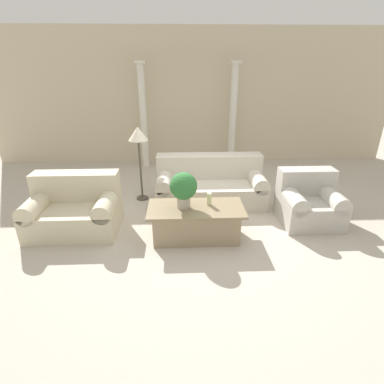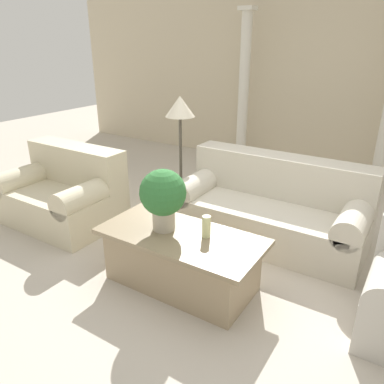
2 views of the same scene
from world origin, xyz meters
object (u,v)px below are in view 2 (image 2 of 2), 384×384
loveseat (65,192)px  potted_plant (163,195)px  sofa_long (271,208)px  coffee_table (181,259)px  floor_lamp (180,114)px

loveseat → potted_plant: bearing=-10.8°
loveseat → sofa_long: bearing=22.4°
sofa_long → coffee_table: sofa_long is taller
potted_plant → loveseat: bearing=169.2°
potted_plant → coffee_table: bearing=-1.5°
loveseat → coffee_table: 1.88m
potted_plant → floor_lamp: (-0.77, 1.40, 0.38)m
potted_plant → floor_lamp: size_ratio=0.38×
coffee_table → floor_lamp: size_ratio=1.01×
loveseat → floor_lamp: size_ratio=0.95×
floor_lamp → coffee_table: bearing=-55.8°
loveseat → coffee_table: (1.85, -0.32, -0.10)m
sofa_long → floor_lamp: bearing=172.0°
loveseat → coffee_table: loveseat is taller
sofa_long → loveseat: bearing=-157.6°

